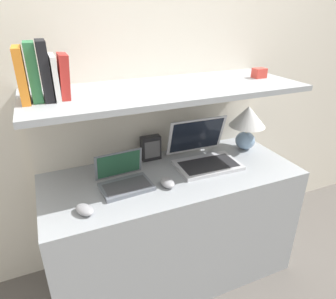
% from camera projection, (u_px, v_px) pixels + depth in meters
% --- Properties ---
extents(wall_back, '(6.00, 0.05, 2.40)m').
position_uv_depth(wall_back, '(148.00, 76.00, 1.76)').
color(wall_back, silver).
rests_on(wall_back, ground_plane).
extents(desk, '(1.42, 0.59, 0.72)m').
position_uv_depth(desk, '(173.00, 226.00, 1.82)').
color(desk, '#999EA3').
rests_on(desk, ground_plane).
extents(back_riser, '(1.42, 0.04, 1.17)m').
position_uv_depth(back_riser, '(153.00, 171.00, 1.98)').
color(back_riser, silver).
rests_on(back_riser, ground_plane).
extents(shelf, '(1.42, 0.53, 0.03)m').
position_uv_depth(shelf, '(168.00, 90.00, 1.53)').
color(shelf, '#999EA3').
rests_on(shelf, back_riser).
extents(table_lamp, '(0.23, 0.23, 0.29)m').
position_uv_depth(table_lamp, '(247.00, 121.00, 1.88)').
color(table_lamp, '#7593B2').
rests_on(table_lamp, desk).
extents(laptop_large, '(0.37, 0.33, 0.25)m').
position_uv_depth(laptop_large, '(204.00, 154.00, 1.76)').
color(laptop_large, silver).
rests_on(laptop_large, desk).
extents(laptop_small, '(0.27, 0.22, 0.17)m').
position_uv_depth(laptop_small, '(124.00, 180.00, 1.54)').
color(laptop_small, slate).
rests_on(laptop_small, desk).
extents(computer_mouse, '(0.07, 0.11, 0.04)m').
position_uv_depth(computer_mouse, '(167.00, 183.00, 1.54)').
color(computer_mouse, '#99999E').
rests_on(computer_mouse, desk).
extents(second_mouse, '(0.10, 0.12, 0.04)m').
position_uv_depth(second_mouse, '(85.00, 210.00, 1.33)').
color(second_mouse, '#99999E').
rests_on(second_mouse, desk).
extents(router_box, '(0.12, 0.06, 0.15)m').
position_uv_depth(router_box, '(151.00, 148.00, 1.80)').
color(router_box, black).
rests_on(router_box, desk).
extents(book_orange, '(0.03, 0.17, 0.23)m').
position_uv_depth(book_orange, '(21.00, 75.00, 1.23)').
color(book_orange, orange).
rests_on(book_orange, shelf).
extents(book_green, '(0.04, 0.13, 0.24)m').
position_uv_depth(book_green, '(33.00, 72.00, 1.25)').
color(book_green, '#2D7042').
rests_on(book_green, shelf).
extents(book_black, '(0.04, 0.15, 0.25)m').
position_uv_depth(book_black, '(45.00, 71.00, 1.26)').
color(book_black, black).
rests_on(book_black, shelf).
extents(book_white, '(0.02, 0.17, 0.19)m').
position_uv_depth(book_white, '(55.00, 77.00, 1.29)').
color(book_white, silver).
rests_on(book_white, shelf).
extents(book_red, '(0.05, 0.13, 0.19)m').
position_uv_depth(book_red, '(64.00, 76.00, 1.30)').
color(book_red, '#A82823').
rests_on(book_red, shelf).
extents(shelf_gadget, '(0.07, 0.06, 0.05)m').
position_uv_depth(shelf_gadget, '(259.00, 73.00, 1.71)').
color(shelf_gadget, '#CC3D33').
rests_on(shelf_gadget, shelf).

